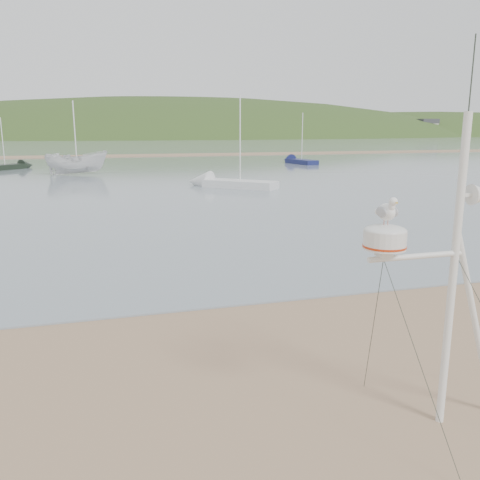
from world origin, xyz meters
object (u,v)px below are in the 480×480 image
object	(u,v)px
sailboat_dark_mid	(16,166)
sailboat_blue_far	(294,161)
sailboat_white_near	(218,183)
boat_white	(76,144)
mast_rig	(446,340)

from	to	relation	value
sailboat_dark_mid	sailboat_blue_far	bearing A→B (deg)	0.41
sailboat_white_near	sailboat_blue_far	world-z (taller)	sailboat_white_near
boat_white	sailboat_white_near	bearing A→B (deg)	-142.79
sailboat_blue_far	boat_white	bearing A→B (deg)	-160.29
boat_white	mast_rig	bearing A→B (deg)	-172.70
sailboat_white_near	sailboat_dark_mid	world-z (taller)	sailboat_white_near
sailboat_white_near	sailboat_dark_mid	size ratio (longest dim) A/B	1.24
boat_white	sailboat_dark_mid	size ratio (longest dim) A/B	0.98
sailboat_white_near	boat_white	bearing A→B (deg)	127.80
sailboat_dark_mid	mast_rig	bearing A→B (deg)	-76.66
mast_rig	sailboat_blue_far	world-z (taller)	sailboat_blue_far
mast_rig	boat_white	xyz separation A→B (m)	(-5.78, 41.71, 1.44)
mast_rig	boat_white	bearing A→B (deg)	97.89
boat_white	sailboat_blue_far	world-z (taller)	sailboat_blue_far
boat_white	sailboat_blue_far	bearing A→B (deg)	-70.88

